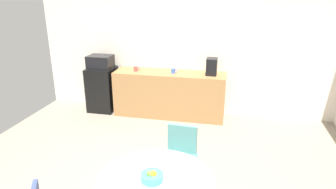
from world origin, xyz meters
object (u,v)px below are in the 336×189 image
(fruit_bowl, at_px, (152,177))
(mug_red, at_px, (173,71))
(microwave, at_px, (100,62))
(mug_green, at_px, (212,72))
(chair_teal, at_px, (180,151))
(mini_fridge, at_px, (102,89))
(mug_white, at_px, (136,69))
(coffee_maker, at_px, (212,67))

(fruit_bowl, xyz_separation_m, mug_red, (-0.43, 3.23, 0.15))
(microwave, relative_size, mug_green, 3.72)
(mug_green, bearing_deg, chair_teal, -95.08)
(chair_teal, relative_size, fruit_bowl, 3.87)
(mug_green, height_order, mug_red, same)
(mini_fridge, height_order, mug_white, mug_white)
(microwave, bearing_deg, mini_fridge, 0.00)
(mini_fridge, bearing_deg, fruit_bowl, -59.07)
(mug_white, height_order, mug_red, same)
(chair_teal, relative_size, mug_red, 6.43)
(mini_fridge, height_order, coffee_maker, coffee_maker)
(chair_teal, bearing_deg, microwave, 132.12)
(mug_green, bearing_deg, fruit_bowl, -95.23)
(microwave, distance_m, mug_green, 2.27)
(mini_fridge, relative_size, microwave, 1.91)
(mug_white, distance_m, mug_green, 1.50)
(chair_teal, xyz_separation_m, mug_red, (-0.53, 2.24, 0.43))
(microwave, xyz_separation_m, mug_white, (0.77, -0.04, -0.10))
(mini_fridge, height_order, mug_green, mug_green)
(mug_red, height_order, coffee_maker, coffee_maker)
(chair_teal, height_order, mug_green, mug_green)
(chair_teal, distance_m, mug_red, 2.34)
(mini_fridge, bearing_deg, mug_white, -2.78)
(mini_fridge, height_order, microwave, microwave)
(fruit_bowl, xyz_separation_m, coffee_maker, (0.29, 3.27, 0.26))
(mini_fridge, relative_size, chair_teal, 1.10)
(mini_fridge, height_order, fruit_bowl, mini_fridge)
(mini_fridge, distance_m, mug_white, 0.91)
(microwave, bearing_deg, fruit_bowl, -59.07)
(mug_green, distance_m, mug_red, 0.74)
(microwave, bearing_deg, mug_white, -2.78)
(mug_white, bearing_deg, mug_green, 1.85)
(chair_teal, bearing_deg, mug_green, 84.92)
(mini_fridge, xyz_separation_m, fruit_bowl, (1.96, -3.27, 0.34))
(microwave, height_order, fruit_bowl, microwave)
(mug_green, relative_size, coffee_maker, 0.40)
(mug_red, bearing_deg, fruit_bowl, -82.35)
(mug_white, bearing_deg, mug_red, -0.26)
(mug_red, bearing_deg, coffee_maker, 3.19)
(fruit_bowl, bearing_deg, chair_teal, 84.42)
(mini_fridge, relative_size, mug_red, 7.09)
(mini_fridge, distance_m, microwave, 0.59)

